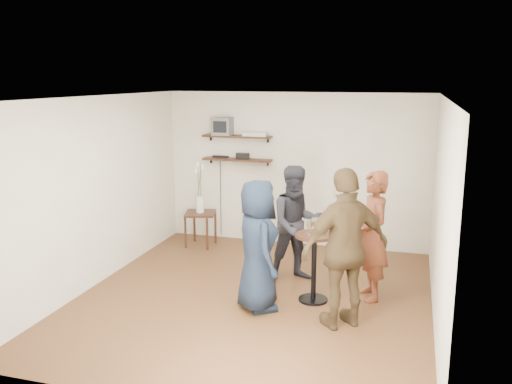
% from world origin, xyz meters
% --- Properties ---
extents(room, '(4.58, 5.08, 2.68)m').
position_xyz_m(room, '(0.00, 0.00, 1.30)').
color(room, '#4B2F18').
rests_on(room, ground).
extents(shelf_upper, '(1.20, 0.25, 0.04)m').
position_xyz_m(shelf_upper, '(-1.00, 2.38, 1.85)').
color(shelf_upper, black).
rests_on(shelf_upper, room).
extents(shelf_lower, '(1.20, 0.25, 0.04)m').
position_xyz_m(shelf_lower, '(-1.00, 2.38, 1.45)').
color(shelf_lower, black).
rests_on(shelf_lower, room).
extents(crt_monitor, '(0.32, 0.30, 0.30)m').
position_xyz_m(crt_monitor, '(-1.25, 2.38, 2.02)').
color(crt_monitor, '#59595B').
rests_on(crt_monitor, shelf_upper).
extents(dvd_deck, '(0.40, 0.24, 0.06)m').
position_xyz_m(dvd_deck, '(-0.66, 2.38, 1.90)').
color(dvd_deck, silver).
rests_on(dvd_deck, shelf_upper).
extents(radio, '(0.22, 0.10, 0.10)m').
position_xyz_m(radio, '(-0.90, 2.38, 1.52)').
color(radio, black).
rests_on(radio, shelf_lower).
extents(power_strip, '(0.30, 0.05, 0.03)m').
position_xyz_m(power_strip, '(-1.32, 2.42, 1.48)').
color(power_strip, black).
rests_on(power_strip, shelf_lower).
extents(side_table, '(0.60, 0.60, 0.59)m').
position_xyz_m(side_table, '(-1.51, 1.90, 0.49)').
color(side_table, black).
rests_on(side_table, room).
extents(vase_lilies, '(0.19, 0.19, 0.91)m').
position_xyz_m(vase_lilies, '(-1.51, 1.90, 0.88)').
color(vase_lilies, silver).
rests_on(vase_lilies, side_table).
extents(drinks_table, '(0.49, 0.49, 0.90)m').
position_xyz_m(drinks_table, '(0.77, 0.13, 0.58)').
color(drinks_table, black).
rests_on(drinks_table, room).
extents(wine_glass_fl, '(0.07, 0.07, 0.20)m').
position_xyz_m(wine_glass_fl, '(0.70, 0.09, 1.03)').
color(wine_glass_fl, silver).
rests_on(wine_glass_fl, drinks_table).
extents(wine_glass_fr, '(0.07, 0.07, 0.21)m').
position_xyz_m(wine_glass_fr, '(0.84, 0.11, 1.04)').
color(wine_glass_fr, silver).
rests_on(wine_glass_fr, drinks_table).
extents(wine_glass_bl, '(0.06, 0.06, 0.19)m').
position_xyz_m(wine_glass_bl, '(0.74, 0.21, 1.03)').
color(wine_glass_bl, silver).
rests_on(wine_glass_bl, drinks_table).
extents(wine_glass_br, '(0.07, 0.07, 0.20)m').
position_xyz_m(wine_glass_br, '(0.79, 0.16, 1.03)').
color(wine_glass_br, silver).
rests_on(wine_glass_br, drinks_table).
extents(person_plaid, '(0.62, 0.73, 1.69)m').
position_xyz_m(person_plaid, '(1.46, 0.44, 0.85)').
color(person_plaid, red).
rests_on(person_plaid, room).
extents(person_dark, '(1.01, 0.94, 1.65)m').
position_xyz_m(person_dark, '(0.40, 0.80, 0.83)').
color(person_dark, black).
rests_on(person_dark, room).
extents(person_navy, '(0.88, 0.96, 1.64)m').
position_xyz_m(person_navy, '(0.13, -0.29, 0.82)').
color(person_navy, black).
rests_on(person_navy, room).
extents(person_brown, '(1.15, 1.03, 1.87)m').
position_xyz_m(person_brown, '(1.23, -0.47, 0.93)').
color(person_brown, '#47341E').
rests_on(person_brown, room).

